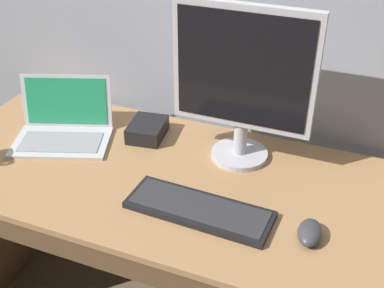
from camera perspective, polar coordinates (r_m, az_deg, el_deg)
The scene contains 6 objects.
desk at distance 1.75m, azimuth -2.17°, elevation -11.02°, with size 1.68×0.72×0.76m.
laptop_silver at distance 1.82m, azimuth -14.66°, elevation 1.89°, with size 0.40×0.35×0.20m.
external_monitor at distance 1.54m, azimuth 5.90°, elevation 7.29°, with size 0.45×0.19×0.53m.
wired_keyboard at distance 1.44m, azimuth 0.82°, elevation -7.57°, with size 0.43×0.17×0.02m.
computer_mouse at distance 1.39m, azimuth 13.48°, elevation -9.93°, with size 0.07×0.11×0.04m, color #38383D.
external_drive_box at distance 1.79m, azimuth -5.19°, elevation 1.68°, with size 0.12×0.15×0.06m, color black.
Camera 1 is at (0.53, -1.16, 1.71)m, focal length 46.07 mm.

